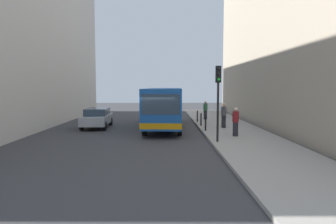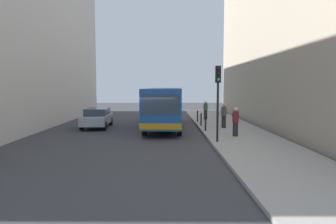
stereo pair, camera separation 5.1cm
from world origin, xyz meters
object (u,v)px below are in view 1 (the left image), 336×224
at_px(bollard_near, 206,124).
at_px(bollard_mid, 201,119).
at_px(pedestrian_near_signal, 236,122).
at_px(pedestrian_far_sidewalk, 205,110).
at_px(bus, 165,105).
at_px(traffic_light, 218,89).
at_px(bollard_far, 197,116).
at_px(pedestrian_mid_sidewalk, 224,116).
at_px(car_beside_bus, 97,117).

bearing_deg(bollard_near, bollard_mid, 90.00).
height_order(pedestrian_near_signal, pedestrian_far_sidewalk, pedestrian_near_signal).
bearing_deg(pedestrian_near_signal, bus, -74.92).
bearing_deg(pedestrian_near_signal, bollard_mid, -97.70).
bearing_deg(pedestrian_near_signal, traffic_light, 28.96).
bearing_deg(bollard_mid, bollard_far, 90.00).
xyz_separation_m(bollard_near, pedestrian_near_signal, (1.51, -2.29, 0.39)).
distance_m(bus, bollard_near, 4.13).
xyz_separation_m(traffic_light, bollard_mid, (-0.10, 6.87, -2.38)).
xyz_separation_m(bollard_near, bollard_far, (0.00, 5.34, 0.00)).
distance_m(bus, bollard_mid, 2.98).
xyz_separation_m(bollard_near, pedestrian_mid_sidewalk, (1.52, 1.54, 0.41)).
bearing_deg(bollard_far, traffic_light, -89.40).
bearing_deg(bollard_mid, bollard_near, -90.00).
bearing_deg(car_beside_bus, bollard_far, -163.60).
bearing_deg(bus, bollard_mid, 178.64).
bearing_deg(pedestrian_far_sidewalk, traffic_light, -57.22).
height_order(bus, bollard_near, bus).
distance_m(bollard_mid, bollard_far, 2.67).
bearing_deg(bus, traffic_light, 114.65).
distance_m(car_beside_bus, bollard_mid, 7.95).
relative_size(bollard_near, bollard_mid, 1.00).
height_order(car_beside_bus, pedestrian_mid_sidewalk, pedestrian_mid_sidewalk).
distance_m(bollard_far, pedestrian_mid_sidewalk, 4.12).
relative_size(bus, pedestrian_near_signal, 6.44).
bearing_deg(bollard_far, car_beside_bus, -161.84).
xyz_separation_m(bollard_mid, bollard_far, (0.00, 2.67, 0.00)).
bearing_deg(pedestrian_near_signal, pedestrian_far_sidewalk, -111.12).
distance_m(bollard_mid, pedestrian_far_sidewalk, 4.68).
bearing_deg(car_beside_bus, bollard_near, 159.23).
distance_m(traffic_light, bollard_mid, 7.27).
xyz_separation_m(bus, bollard_far, (2.77, 2.48, -1.10)).
bearing_deg(bollard_mid, bus, 176.09).
relative_size(bollard_mid, pedestrian_mid_sidewalk, 0.54).
xyz_separation_m(bus, pedestrian_far_sidewalk, (3.70, 4.38, -0.75)).
xyz_separation_m(bollard_near, bollard_mid, (0.00, 2.67, 0.00)).
height_order(bus, pedestrian_mid_sidewalk, bus).
xyz_separation_m(car_beside_bus, bollard_near, (7.95, -2.74, -0.16)).
bearing_deg(pedestrian_mid_sidewalk, traffic_light, -81.89).
bearing_deg(bus, pedestrian_mid_sidewalk, 165.42).
xyz_separation_m(pedestrian_near_signal, pedestrian_far_sidewalk, (-0.58, 9.53, -0.04)).
bearing_deg(traffic_light, car_beside_bus, 139.24).
xyz_separation_m(bollard_far, pedestrian_near_signal, (1.51, -7.64, 0.39)).
height_order(bus, traffic_light, traffic_light).
bearing_deg(traffic_light, bollard_far, 90.60).
bearing_deg(traffic_light, bus, 112.10).
distance_m(bollard_far, pedestrian_far_sidewalk, 2.14).
bearing_deg(pedestrian_far_sidewalk, bus, -93.23).
bearing_deg(pedestrian_mid_sidewalk, car_beside_bus, -165.19).
relative_size(car_beside_bus, bollard_mid, 4.69).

